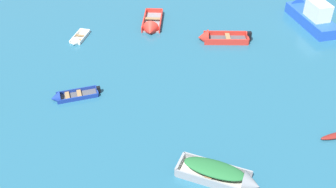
% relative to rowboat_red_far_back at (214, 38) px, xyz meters
% --- Properties ---
extents(rowboat_red_far_back, '(4.64, 2.52, 1.43)m').
position_rel_rowboat_red_far_back_xyz_m(rowboat_red_far_back, '(0.00, 0.00, 0.00)').
color(rowboat_red_far_back, '#4C4C51').
rests_on(rowboat_red_far_back, ground_plane).
extents(rowboat_grey_back_row_left, '(4.55, 3.79, 1.35)m').
position_rel_rowboat_red_far_back_xyz_m(rowboat_grey_back_row_left, '(-4.48, -14.99, 0.18)').
color(rowboat_grey_back_row_left, beige).
rests_on(rowboat_grey_back_row_left, ground_plane).
extents(rowboat_deep_blue_midfield_right, '(3.48, 1.25, 0.96)m').
position_rel_rowboat_red_far_back_xyz_m(rowboat_deep_blue_midfield_right, '(-12.78, -5.34, -0.10)').
color(rowboat_deep_blue_midfield_right, '#4C4C51').
rests_on(rowboat_deep_blue_midfield_right, ground_plane).
extents(rowboat_white_near_left, '(2.03, 2.83, 0.89)m').
position_rel_rowboat_red_far_back_xyz_m(rowboat_white_near_left, '(-11.61, 2.55, -0.12)').
color(rowboat_white_near_left, beige).
rests_on(rowboat_white_near_left, ground_plane).
extents(motor_launch_blue_distant_center, '(2.07, 7.10, 2.75)m').
position_rel_rowboat_red_far_back_xyz_m(motor_launch_blue_distant_center, '(9.71, 1.22, 0.54)').
color(motor_launch_blue_distant_center, blue).
rests_on(motor_launch_blue_distant_center, ground_plane).
extents(rowboat_red_midfield_left, '(2.85, 4.89, 1.51)m').
position_rel_rowboat_red_far_back_xyz_m(rowboat_red_midfield_left, '(-4.87, 3.35, -0.02)').
color(rowboat_red_midfield_left, gray).
rests_on(rowboat_red_midfield_left, ground_plane).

